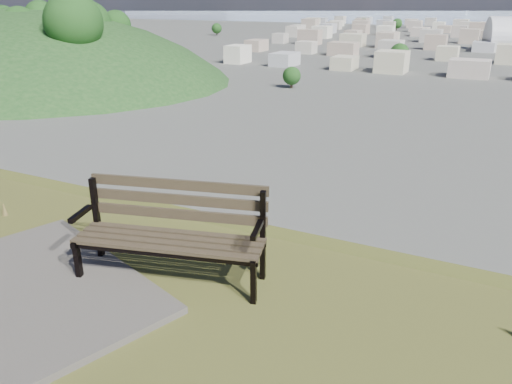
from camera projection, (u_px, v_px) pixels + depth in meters
The scene contains 4 objects.
park_bench at pixel (172, 227), 5.14m from camera, with size 2.03×1.09×1.01m.
green_wooded_hill at pixel (19, 78), 181.25m from camera, with size 184.68×147.74×92.34m.
city_blocks at pixel (511, 34), 339.53m from camera, with size 395.00×361.00×7.00m.
city_trees at pixel (458, 39), 287.02m from camera, with size 406.52×387.20×9.98m.
Camera 1 is at (1.94, -1.06, 27.79)m, focal length 35.00 mm.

